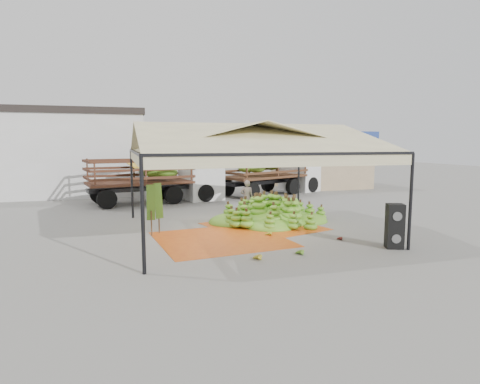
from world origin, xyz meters
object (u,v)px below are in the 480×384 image
object	(u,v)px
speaker_stack	(395,226)
vendor	(247,197)
truck_right	(277,169)
banana_heap	(271,209)
truck_left	(162,174)

from	to	relation	value
speaker_stack	vendor	xyz separation A→B (m)	(-2.62, 7.03, 0.10)
truck_right	vendor	bearing A→B (deg)	-146.18
banana_heap	speaker_stack	distance (m)	5.48
speaker_stack	banana_heap	bearing A→B (deg)	135.17
truck_left	truck_right	world-z (taller)	truck_right
vendor	truck_right	distance (m)	8.29
truck_left	banana_heap	bearing A→B (deg)	-74.26
banana_heap	truck_left	bearing A→B (deg)	117.35
vendor	truck_left	size ratio (longest dim) A/B	0.21
speaker_stack	vendor	size ratio (longest dim) A/B	0.88
banana_heap	vendor	size ratio (longest dim) A/B	3.25
banana_heap	truck_right	xyz separation A→B (m)	(3.90, 9.03, 1.04)
banana_heap	truck_left	distance (m)	8.25
vendor	truck_right	bearing A→B (deg)	-107.08
speaker_stack	vendor	distance (m)	7.50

